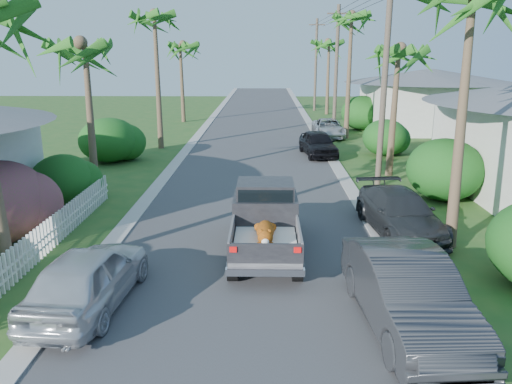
{
  "coord_description": "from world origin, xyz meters",
  "views": [
    {
      "loc": [
        0.52,
        -8.78,
        5.84
      ],
      "look_at": [
        0.23,
        6.97,
        1.4
      ],
      "focal_mm": 35.0,
      "sensor_mm": 36.0,
      "label": 1
    }
  ],
  "objects_px": {
    "parked_car_rf": "(318,144)",
    "palm_l_b": "(84,44)",
    "pickup_truck": "(265,217)",
    "parked_car_ln": "(88,278)",
    "palm_r_d": "(329,42)",
    "utility_pole_b": "(384,82)",
    "utility_pole_c": "(336,70)",
    "utility_pole_d": "(316,64)",
    "parked_car_rn": "(407,294)",
    "palm_l_c": "(154,15)",
    "palm_r_b": "(398,49)",
    "parked_car_rm": "(400,213)",
    "house_right_far": "(428,102)",
    "parked_car_rd": "(328,128)",
    "palm_l_d": "(180,44)",
    "palm_r_c": "(352,16)"
  },
  "relations": [
    {
      "from": "parked_car_rm",
      "to": "house_right_far",
      "type": "bearing_deg",
      "value": 64.1
    },
    {
      "from": "pickup_truck",
      "to": "parked_car_ln",
      "type": "bearing_deg",
      "value": -138.17
    },
    {
      "from": "palm_l_d",
      "to": "utility_pole_d",
      "type": "relative_size",
      "value": 0.86
    },
    {
      "from": "utility_pole_c",
      "to": "utility_pole_b",
      "type": "bearing_deg",
      "value": -90.0
    },
    {
      "from": "palm_l_b",
      "to": "palm_r_c",
      "type": "bearing_deg",
      "value": 47.12
    },
    {
      "from": "parked_car_rm",
      "to": "utility_pole_b",
      "type": "distance_m",
      "value": 7.19
    },
    {
      "from": "palm_r_d",
      "to": "palm_r_c",
      "type": "bearing_deg",
      "value": -91.23
    },
    {
      "from": "utility_pole_c",
      "to": "palm_l_b",
      "type": "bearing_deg",
      "value": -127.78
    },
    {
      "from": "parked_car_ln",
      "to": "palm_r_b",
      "type": "height_order",
      "value": "palm_r_b"
    },
    {
      "from": "parked_car_rm",
      "to": "parked_car_rd",
      "type": "bearing_deg",
      "value": 83.27
    },
    {
      "from": "parked_car_rm",
      "to": "palm_l_b",
      "type": "xyz_separation_m",
      "value": [
        -11.8,
        5.0,
        5.46
      ]
    },
    {
      "from": "palm_l_c",
      "to": "utility_pole_b",
      "type": "xyz_separation_m",
      "value": [
        11.6,
        -9.0,
        -3.31
      ]
    },
    {
      "from": "parked_car_rm",
      "to": "utility_pole_b",
      "type": "height_order",
      "value": "utility_pole_b"
    },
    {
      "from": "parked_car_rn",
      "to": "parked_car_rd",
      "type": "xyz_separation_m",
      "value": [
        1.4,
        25.41,
        -0.2
      ]
    },
    {
      "from": "utility_pole_c",
      "to": "parked_car_ln",
      "type": "bearing_deg",
      "value": -109.37
    },
    {
      "from": "parked_car_rm",
      "to": "house_right_far",
      "type": "height_order",
      "value": "house_right_far"
    },
    {
      "from": "utility_pole_b",
      "to": "utility_pole_d",
      "type": "xyz_separation_m",
      "value": [
        0.0,
        30.0,
        0.0
      ]
    },
    {
      "from": "palm_l_b",
      "to": "utility_pole_b",
      "type": "height_order",
      "value": "utility_pole_b"
    },
    {
      "from": "palm_l_d",
      "to": "palm_r_c",
      "type": "xyz_separation_m",
      "value": [
        12.7,
        -8.0,
        1.67
      ]
    },
    {
      "from": "parked_car_rm",
      "to": "palm_l_d",
      "type": "bearing_deg",
      "value": 106.35
    },
    {
      "from": "parked_car_rf",
      "to": "palm_r_b",
      "type": "height_order",
      "value": "palm_r_b"
    },
    {
      "from": "palm_r_d",
      "to": "utility_pole_c",
      "type": "xyz_separation_m",
      "value": [
        -0.9,
        -12.0,
        -2.14
      ]
    },
    {
      "from": "utility_pole_c",
      "to": "palm_l_c",
      "type": "bearing_deg",
      "value": -152.65
    },
    {
      "from": "parked_car_rd",
      "to": "palm_r_d",
      "type": "distance_m",
      "value": 14.98
    },
    {
      "from": "parked_car_rm",
      "to": "parked_car_rf",
      "type": "relative_size",
      "value": 1.14
    },
    {
      "from": "utility_pole_c",
      "to": "utility_pole_d",
      "type": "distance_m",
      "value": 15.0
    },
    {
      "from": "palm_r_d",
      "to": "utility_pole_b",
      "type": "distance_m",
      "value": 27.1
    },
    {
      "from": "pickup_truck",
      "to": "palm_r_c",
      "type": "bearing_deg",
      "value": 74.55
    },
    {
      "from": "parked_car_rn",
      "to": "palm_r_d",
      "type": "xyz_separation_m",
      "value": [
        2.9,
        39.0,
        5.91
      ]
    },
    {
      "from": "palm_l_d",
      "to": "utility_pole_d",
      "type": "xyz_separation_m",
      "value": [
        12.1,
        9.0,
        -1.84
      ]
    },
    {
      "from": "parked_car_rf",
      "to": "palm_l_b",
      "type": "height_order",
      "value": "palm_l_b"
    },
    {
      "from": "parked_car_rn",
      "to": "pickup_truck",
      "type": "bearing_deg",
      "value": 119.3
    },
    {
      "from": "utility_pole_b",
      "to": "utility_pole_c",
      "type": "distance_m",
      "value": 15.0
    },
    {
      "from": "parked_car_rn",
      "to": "parked_car_rm",
      "type": "xyz_separation_m",
      "value": [
        1.4,
        6.0,
        -0.14
      ]
    },
    {
      "from": "pickup_truck",
      "to": "utility_pole_c",
      "type": "height_order",
      "value": "utility_pole_c"
    },
    {
      "from": "pickup_truck",
      "to": "palm_r_b",
      "type": "distance_m",
      "value": 12.28
    },
    {
      "from": "parked_car_rm",
      "to": "palm_l_b",
      "type": "distance_m",
      "value": 13.93
    },
    {
      "from": "palm_l_d",
      "to": "palm_r_d",
      "type": "relative_size",
      "value": 0.96
    },
    {
      "from": "parked_car_rn",
      "to": "parked_car_rf",
      "type": "height_order",
      "value": "parked_car_rn"
    },
    {
      "from": "palm_l_c",
      "to": "palm_r_d",
      "type": "xyz_separation_m",
      "value": [
        12.5,
        18.0,
        -1.18
      ]
    },
    {
      "from": "palm_r_d",
      "to": "utility_pole_c",
      "type": "height_order",
      "value": "utility_pole_c"
    },
    {
      "from": "palm_r_b",
      "to": "utility_pole_b",
      "type": "height_order",
      "value": "utility_pole_b"
    },
    {
      "from": "pickup_truck",
      "to": "house_right_far",
      "type": "xyz_separation_m",
      "value": [
        12.46,
        24.47,
        1.11
      ]
    },
    {
      "from": "parked_car_rn",
      "to": "palm_l_d",
      "type": "distance_m",
      "value": 34.97
    },
    {
      "from": "palm_r_b",
      "to": "house_right_far",
      "type": "height_order",
      "value": "palm_r_b"
    },
    {
      "from": "pickup_truck",
      "to": "palm_l_b",
      "type": "distance_m",
      "value": 11.05
    },
    {
      "from": "palm_r_c",
      "to": "utility_pole_b",
      "type": "height_order",
      "value": "palm_r_c"
    },
    {
      "from": "parked_car_rm",
      "to": "palm_r_b",
      "type": "relative_size",
      "value": 0.66
    },
    {
      "from": "palm_r_c",
      "to": "utility_pole_b",
      "type": "relative_size",
      "value": 1.04
    },
    {
      "from": "utility_pole_b",
      "to": "parked_car_rd",
      "type": "bearing_deg",
      "value": 92.56
    }
  ]
}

